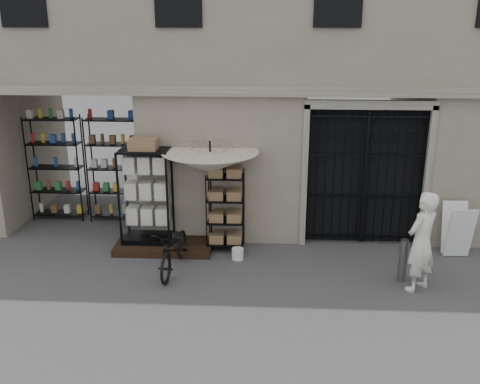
# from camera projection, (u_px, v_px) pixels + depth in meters

# --- Properties ---
(ground) EXTENTS (80.00, 80.00, 0.00)m
(ground) POSITION_uv_depth(u_px,v_px,m) (280.00, 288.00, 9.60)
(ground) COLOR black
(ground) RESTS_ON ground
(main_building) EXTENTS (14.00, 4.00, 9.00)m
(main_building) POSITION_uv_depth(u_px,v_px,m) (282.00, 24.00, 12.01)
(main_building) COLOR gray
(main_building) RESTS_ON ground
(shop_recess) EXTENTS (3.00, 1.70, 3.00)m
(shop_recess) POSITION_uv_depth(u_px,v_px,m) (79.00, 164.00, 12.03)
(shop_recess) COLOR black
(shop_recess) RESTS_ON ground
(shop_shelving) EXTENTS (2.70, 0.50, 2.50)m
(shop_shelving) POSITION_uv_depth(u_px,v_px,m) (86.00, 168.00, 12.58)
(shop_shelving) COLOR black
(shop_shelving) RESTS_ON ground
(iron_gate) EXTENTS (2.50, 0.21, 3.00)m
(iron_gate) POSITION_uv_depth(u_px,v_px,m) (363.00, 174.00, 11.21)
(iron_gate) COLOR black
(iron_gate) RESTS_ON ground
(step_platform) EXTENTS (2.00, 0.90, 0.15)m
(step_platform) POSITION_uv_depth(u_px,v_px,m) (164.00, 246.00, 11.18)
(step_platform) COLOR black
(step_platform) RESTS_ON ground
(display_cabinet) EXTENTS (1.11, 0.84, 2.13)m
(display_cabinet) POSITION_uv_depth(u_px,v_px,m) (146.00, 201.00, 11.02)
(display_cabinet) COLOR black
(display_cabinet) RESTS_ON step_platform
(wire_rack) EXTENTS (0.85, 0.71, 1.68)m
(wire_rack) POSITION_uv_depth(u_px,v_px,m) (226.00, 212.00, 10.99)
(wire_rack) COLOR black
(wire_rack) RESTS_ON ground
(market_umbrella) EXTENTS (2.03, 2.06, 2.78)m
(market_umbrella) POSITION_uv_depth(u_px,v_px,m) (210.00, 156.00, 10.64)
(market_umbrella) COLOR black
(market_umbrella) RESTS_ON ground
(white_bucket) EXTENTS (0.27, 0.27, 0.23)m
(white_bucket) POSITION_uv_depth(u_px,v_px,m) (238.00, 254.00, 10.74)
(white_bucket) COLOR silver
(white_bucket) RESTS_ON ground
(bicycle) EXTENTS (0.68, 0.95, 1.71)m
(bicycle) POSITION_uv_depth(u_px,v_px,m) (175.00, 270.00, 10.30)
(bicycle) COLOR black
(bicycle) RESTS_ON ground
(steel_bollard) EXTENTS (0.17, 0.17, 0.82)m
(steel_bollard) POSITION_uv_depth(u_px,v_px,m) (403.00, 261.00, 9.74)
(steel_bollard) COLOR slate
(steel_bollard) RESTS_ON ground
(shopkeeper) EXTENTS (1.69, 1.83, 0.44)m
(shopkeeper) POSITION_uv_depth(u_px,v_px,m) (416.00, 289.00, 9.58)
(shopkeeper) COLOR silver
(shopkeeper) RESTS_ON ground
(easel_sign) EXTENTS (0.53, 0.61, 1.07)m
(easel_sign) POSITION_uv_depth(u_px,v_px,m) (457.00, 230.00, 10.76)
(easel_sign) COLOR silver
(easel_sign) RESTS_ON ground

